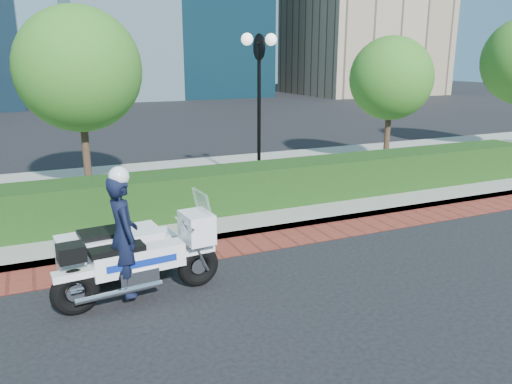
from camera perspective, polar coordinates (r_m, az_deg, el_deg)
name	(u,v)px	position (r m, az deg, el deg)	size (l,w,h in m)	color
ground	(325,264)	(9.53, 7.93, -8.10)	(120.00, 120.00, 0.00)	black
brick_strip	(288,238)	(10.73, 3.69, -5.24)	(60.00, 1.00, 0.01)	maroon
sidewalk	(217,187)	(14.66, -4.53, 0.61)	(60.00, 8.00, 0.15)	gray
hedge_main	(249,186)	(12.35, -0.80, 0.65)	(18.00, 1.20, 1.00)	black
lamppost	(259,87)	(13.85, 0.35, 11.91)	(1.02, 0.70, 4.21)	black
tree_b	(79,70)	(13.94, -19.60, 13.04)	(3.20, 3.20, 4.89)	#332319
tree_c	(391,79)	(17.87, 15.17, 12.41)	(2.80, 2.80, 4.30)	#332319
police_motorcycle	(125,249)	(8.38, -14.74, -6.27)	(2.71, 1.92, 2.19)	black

